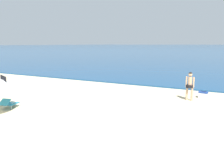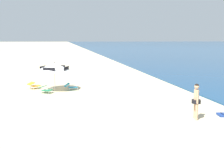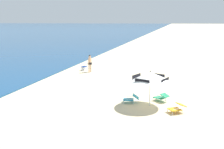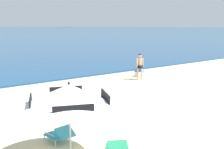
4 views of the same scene
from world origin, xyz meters
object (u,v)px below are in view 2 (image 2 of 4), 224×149
lounge_chair_under_umbrella (71,86)px  lounge_chair_beside_umbrella (46,89)px  lounge_chair_facing_sea (34,85)px  person_standing_near_shore (196,99)px  cooler_box (222,118)px  beach_umbrella_striped_main (54,67)px

lounge_chair_under_umbrella → lounge_chair_beside_umbrella: (0.75, -1.70, 0.01)m
lounge_chair_under_umbrella → lounge_chair_facing_sea: 2.81m
lounge_chair_beside_umbrella → person_standing_near_shore: size_ratio=0.62×
lounge_chair_under_umbrella → lounge_chair_beside_umbrella: size_ratio=0.96×
lounge_chair_facing_sea → cooler_box: 13.19m
lounge_chair_under_umbrella → lounge_chair_beside_umbrella: 1.85m
lounge_chair_beside_umbrella → lounge_chair_facing_sea: size_ratio=1.00×
beach_umbrella_striped_main → person_standing_near_shore: (8.33, 6.43, -0.73)m
lounge_chair_beside_umbrella → cooler_box: (8.07, 7.87, -0.07)m
lounge_chair_facing_sea → cooler_box: bearing=41.7°
lounge_chair_facing_sea → person_standing_near_shore: size_ratio=0.62×
lounge_chair_under_umbrella → lounge_chair_facing_sea: lounge_chair_under_umbrella is taller
person_standing_near_shore → cooler_box: bearing=49.2°
cooler_box → lounge_chair_facing_sea: bearing=-138.3°
lounge_chair_under_umbrella → lounge_chair_beside_umbrella: bearing=-66.3°
lounge_chair_facing_sea → person_standing_near_shore: (9.12, 7.94, 0.66)m
beach_umbrella_striped_main → cooler_box: size_ratio=6.27×
lounge_chair_facing_sea → beach_umbrella_striped_main: bearing=62.4°
beach_umbrella_striped_main → lounge_chair_under_umbrella: beach_umbrella_striped_main is taller
lounge_chair_under_umbrella → person_standing_near_shore: 9.71m
lounge_chair_beside_umbrella → cooler_box: size_ratio=1.83×
cooler_box → lounge_chair_under_umbrella: bearing=-145.0°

